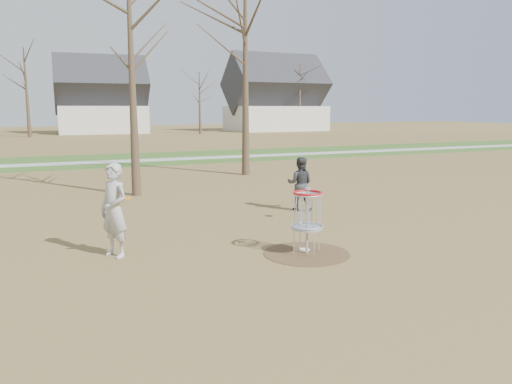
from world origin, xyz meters
TOP-DOWN VIEW (x-y plane):
  - ground at (0.00, 0.00)m, footprint 160.00×160.00m
  - green_band at (0.00, 21.00)m, footprint 160.00×8.00m
  - footpath at (0.00, 20.00)m, footprint 160.00×1.50m
  - dirt_circle at (0.00, 0.00)m, footprint 1.80×1.80m
  - player_standing at (-3.66, 1.38)m, footprint 0.76×0.83m
  - player_throwing at (2.00, 4.04)m, footprint 0.97×0.93m
  - disc_grounded at (0.08, 0.24)m, footprint 0.22×0.22m
  - discs_in_play at (-0.94, 2.09)m, footprint 4.99×1.81m
  - disc_golf_basket at (0.00, 0.00)m, footprint 0.64×0.64m
  - bare_trees at (1.78, 35.79)m, footprint 52.62×44.98m
  - houses_row at (4.32, 52.56)m, footprint 56.51×10.01m

SIDE VIEW (x-z plane):
  - ground at x=0.00m, z-range 0.00..0.00m
  - green_band at x=0.00m, z-range 0.00..0.01m
  - dirt_circle at x=0.00m, z-range 0.00..0.01m
  - footpath at x=0.00m, z-range 0.01..0.02m
  - disc_grounded at x=0.08m, z-range 0.01..0.03m
  - player_throwing at x=2.00m, z-range 0.00..1.57m
  - disc_golf_basket at x=0.00m, z-range 0.24..1.59m
  - player_standing at x=-3.66m, z-range 0.00..1.91m
  - discs_in_play at x=-0.94m, z-range 0.75..1.22m
  - houses_row at x=4.32m, z-range -0.11..7.15m
  - bare_trees at x=1.78m, z-range 0.85..9.85m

